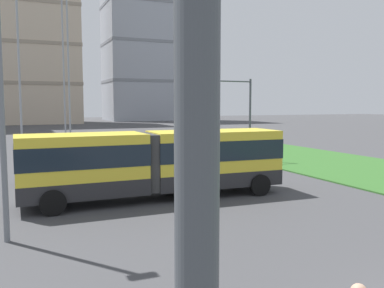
% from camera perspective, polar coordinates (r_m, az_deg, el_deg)
% --- Properties ---
extents(articulated_bus, '(11.90, 2.92, 3.00)m').
position_cam_1_polar(articulated_bus, '(18.54, -4.96, -2.52)').
color(articulated_bus, yellow).
rests_on(articulated_bus, ground).
extents(car_grey_wagon, '(4.60, 2.48, 1.58)m').
position_cam_1_polar(car_grey_wagon, '(23.90, -17.92, -3.13)').
color(car_grey_wagon, slate).
rests_on(car_grey_wagon, ground).
extents(traffic_light_far_right, '(3.20, 0.28, 6.08)m').
position_cam_1_polar(traffic_light_far_right, '(30.20, 6.43, 5.30)').
color(traffic_light_far_right, '#474C51').
rests_on(traffic_light_far_right, ground).
extents(streetlight_left, '(0.70, 0.28, 8.86)m').
position_cam_1_polar(streetlight_left, '(13.68, -25.03, 7.63)').
color(streetlight_left, slate).
rests_on(streetlight_left, ground).
extents(apartment_tower_westcentre, '(22.19, 14.93, 40.94)m').
position_cam_1_polar(apartment_tower_westcentre, '(98.64, -22.22, 14.63)').
color(apartment_tower_westcentre, '#C6B299').
rests_on(apartment_tower_westcentre, ground).
extents(apartment_tower_centre, '(15.65, 15.08, 48.66)m').
position_cam_1_polar(apartment_tower_centre, '(111.71, -7.82, 15.87)').
color(apartment_tower_centre, '#9EA3AD').
rests_on(apartment_tower_centre, ground).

